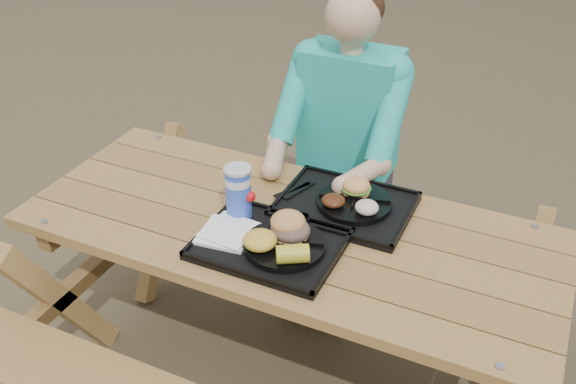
% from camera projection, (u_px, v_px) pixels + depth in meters
% --- Properties ---
extents(ground, '(60.00, 60.00, 0.00)m').
position_uv_depth(ground, '(288.00, 377.00, 2.55)').
color(ground, '#999999').
rests_on(ground, ground).
extents(picnic_table, '(1.80, 1.49, 0.75)m').
position_uv_depth(picnic_table, '(288.00, 308.00, 2.35)').
color(picnic_table, '#999999').
rests_on(picnic_table, ground).
extents(tray_near, '(0.45, 0.35, 0.02)m').
position_uv_depth(tray_near, '(270.00, 245.00, 2.04)').
color(tray_near, black).
rests_on(tray_near, picnic_table).
extents(tray_far, '(0.45, 0.35, 0.02)m').
position_uv_depth(tray_far, '(345.00, 207.00, 2.22)').
color(tray_far, black).
rests_on(tray_far, picnic_table).
extents(plate_near, '(0.26, 0.26, 0.02)m').
position_uv_depth(plate_near, '(285.00, 245.00, 2.00)').
color(plate_near, black).
rests_on(plate_near, tray_near).
extents(plate_far, '(0.26, 0.26, 0.02)m').
position_uv_depth(plate_far, '(354.00, 202.00, 2.21)').
color(plate_far, black).
rests_on(plate_far, tray_far).
extents(napkin_stack, '(0.18, 0.18, 0.02)m').
position_uv_depth(napkin_stack, '(226.00, 232.00, 2.06)').
color(napkin_stack, white).
rests_on(napkin_stack, tray_near).
extents(soda_cup, '(0.09, 0.09, 0.17)m').
position_uv_depth(soda_cup, '(238.00, 193.00, 2.11)').
color(soda_cup, blue).
rests_on(soda_cup, tray_near).
extents(condiment_bbq, '(0.05, 0.05, 0.03)m').
position_uv_depth(condiment_bbq, '(284.00, 217.00, 2.12)').
color(condiment_bbq, '#330507').
rests_on(condiment_bbq, tray_near).
extents(condiment_mustard, '(0.06, 0.06, 0.03)m').
position_uv_depth(condiment_mustard, '(302.00, 220.00, 2.11)').
color(condiment_mustard, yellow).
rests_on(condiment_mustard, tray_near).
extents(sandwich, '(0.12, 0.12, 0.12)m').
position_uv_depth(sandwich, '(290.00, 220.00, 1.99)').
color(sandwich, '#D88E4C').
rests_on(sandwich, plate_near).
extents(mac_cheese, '(0.11, 0.11, 0.05)m').
position_uv_depth(mac_cheese, '(260.00, 240.00, 1.96)').
color(mac_cheese, gold).
rests_on(mac_cheese, plate_near).
extents(corn_cob, '(0.13, 0.13, 0.06)m').
position_uv_depth(corn_cob, '(293.00, 254.00, 1.90)').
color(corn_cob, gold).
rests_on(corn_cob, plate_near).
extents(cutlery_far, '(0.07, 0.15, 0.01)m').
position_uv_depth(cutlery_far, '(299.00, 190.00, 2.29)').
color(cutlery_far, black).
rests_on(cutlery_far, tray_far).
extents(burger, '(0.10, 0.10, 0.09)m').
position_uv_depth(burger, '(356.00, 182.00, 2.22)').
color(burger, '#F2A055').
rests_on(burger, plate_far).
extents(baked_beans, '(0.08, 0.08, 0.04)m').
position_uv_depth(baked_beans, '(333.00, 201.00, 2.16)').
color(baked_beans, '#4E240F').
rests_on(baked_beans, plate_far).
extents(potato_salad, '(0.08, 0.08, 0.04)m').
position_uv_depth(potato_salad, '(367.00, 207.00, 2.12)').
color(potato_salad, beige).
rests_on(potato_salad, plate_far).
extents(diner, '(0.48, 0.84, 1.28)m').
position_uv_depth(diner, '(345.00, 162.00, 2.72)').
color(diner, '#16729C').
rests_on(diner, ground).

